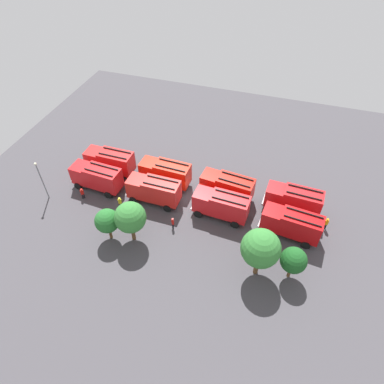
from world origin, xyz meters
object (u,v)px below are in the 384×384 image
fire_truck_5 (221,204)px  tree_3 (107,221)px  fire_truck_0 (294,199)px  traffic_cone_0 (133,205)px  tree_2 (130,218)px  lamppost (41,178)px  tree_0 (294,260)px  fire_truck_1 (227,186)px  fire_truck_6 (154,190)px  firefighter_0 (173,223)px  firefighter_2 (326,223)px  firefighter_1 (120,202)px  fire_truck_4 (292,223)px  firefighter_3 (82,193)px  fire_truck_3 (110,161)px  fire_truck_2 (165,172)px  tree_1 (261,249)px  fire_truck_7 (97,177)px  firefighter_4 (225,178)px

fire_truck_5 → tree_3: bearing=35.7°
fire_truck_0 → traffic_cone_0: fire_truck_0 is taller
tree_2 → lamppost: 14.44m
tree_0 → fire_truck_1: bearing=-46.2°
fire_truck_6 → firefighter_0: bearing=137.6°
firefighter_2 → tree_0: (3.55, 8.29, 1.99)m
firefighter_1 → fire_truck_1: bearing=-109.9°
fire_truck_1 → lamppost: bearing=24.1°
fire_truck_0 → fire_truck_4: same height
firefighter_3 → tree_2: bearing=-163.5°
fire_truck_3 → firefighter_1: 7.70m
fire_truck_2 → fire_truck_4: 18.15m
firefighter_2 → tree_2: (22.12, 8.71, 2.85)m
firefighter_0 → tree_1: tree_1 is taller
fire_truck_5 → lamppost: lamppost is taller
fire_truck_0 → firefighter_2: 4.87m
fire_truck_4 → fire_truck_7: (26.35, -0.35, 0.00)m
fire_truck_3 → tree_2: size_ratio=1.25×
fire_truck_1 → traffic_cone_0: 12.85m
firefighter_2 → lamppost: bearing=74.7°
firefighter_0 → firefighter_1: firefighter_1 is taller
fire_truck_6 → lamppost: lamppost is taller
tree_0 → tree_3: 21.36m
fire_truck_5 → tree_0: 11.42m
fire_truck_6 → firefighter_0: (-3.89, 3.63, -1.23)m
fire_truck_1 → firefighter_1: bearing=31.6°
fire_truck_2 → tree_0: 20.89m
fire_truck_2 → tree_1: size_ratio=1.11×
fire_truck_4 → fire_truck_5: same height
fire_truck_3 → tree_0: tree_0 is taller
fire_truck_5 → tree_1: size_ratio=1.12×
tree_1 → traffic_cone_0: tree_1 is taller
fire_truck_0 → fire_truck_2: size_ratio=1.00×
firefighter_4 → firefighter_2: bearing=12.4°
firefighter_1 → tree_2: (-3.85, 4.22, 2.87)m
fire_truck_3 → tree_3: 12.43m
fire_truck_1 → tree_2: tree_2 is taller
fire_truck_1 → firefighter_0: bearing=60.9°
tree_1 → traffic_cone_0: 18.60m
fire_truck_7 → tree_2: tree_2 is taller
fire_truck_1 → fire_truck_3: bearing=6.2°
firefighter_4 → tree_1: 15.35m
tree_2 → fire_truck_6: bearing=-90.4°
firefighter_3 → tree_1: bearing=-149.7°
fire_truck_2 → traffic_cone_0: (2.65, 5.51, -1.86)m
fire_truck_4 → firefighter_4: size_ratio=4.20×
firefighter_0 → firefighter_2: size_ratio=0.91×
fire_truck_3 → firefighter_4: bearing=-170.0°
firefighter_0 → firefighter_3: 13.50m
tree_2 → fire_truck_2: bearing=-91.4°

